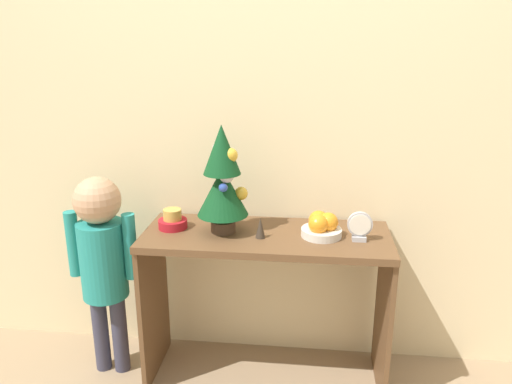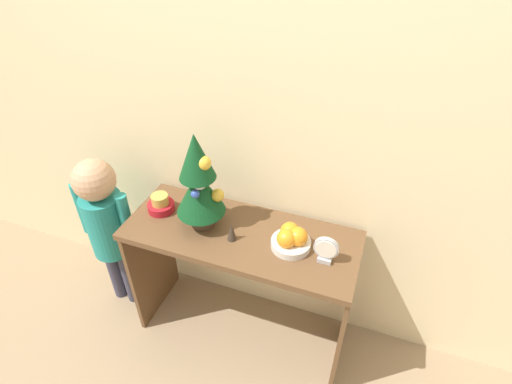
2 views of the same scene
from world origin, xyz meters
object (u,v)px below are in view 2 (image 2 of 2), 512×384
Objects in this scene: singing_bowl at (161,204)px; figurine at (232,232)px; desk_clock at (326,250)px; fruit_bowl at (291,238)px; mini_tree at (199,181)px; child_figure at (106,219)px.

figurine reaches higher than singing_bowl.
desk_clock is 1.40× the size of figurine.
singing_bowl is at bearing 176.19° from desk_clock.
fruit_bowl reaches higher than figurine.
mini_tree is at bearing -5.01° from singing_bowl.
fruit_bowl is at bearing 168.45° from desk_clock.
fruit_bowl is 0.94m from child_figure.
mini_tree is at bearing 3.41° from child_figure.
singing_bowl is 0.34m from child_figure.
singing_bowl is at bearing 170.19° from figurine.
fruit_bowl is at bearing 1.82° from child_figure.
mini_tree reaches higher than fruit_bowl.
desk_clock is 1.09m from child_figure.
figurine is at bearing -169.70° from fruit_bowl.
fruit_bowl reaches higher than singing_bowl.
figurine is at bearing -177.94° from desk_clock.
fruit_bowl is at bearing 10.30° from figurine.
mini_tree is at bearing 179.76° from fruit_bowl.
child_figure is (-0.30, -0.05, -0.14)m from singing_bowl.
singing_bowl is at bearing 174.99° from mini_tree.
fruit_bowl is 0.15m from desk_clock.
child_figure reaches higher than fruit_bowl.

